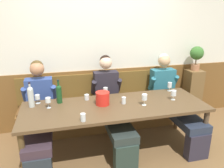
{
  "coord_description": "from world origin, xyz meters",
  "views": [
    {
      "loc": [
        -0.73,
        -2.6,
        1.95
      ],
      "look_at": [
        0.03,
        0.44,
        0.92
      ],
      "focal_mm": 35.55,
      "sensor_mm": 36.0,
      "label": 1
    }
  ],
  "objects_px": {
    "wall_bench": "(105,112)",
    "water_tumbler_center": "(87,97)",
    "wine_glass_left_end": "(170,85)",
    "dining_table": "(115,110)",
    "ice_bucket": "(103,98)",
    "wine_bottle_clear_water": "(59,93)",
    "wine_glass_center_front": "(48,101)",
    "wine_glass_mid_right": "(144,98)",
    "wine_glass_by_bottle": "(37,98)",
    "potted_plant": "(197,55)",
    "wine_glass_right_end": "(174,93)",
    "person_center_left_seat": "(39,111)",
    "person_left_seat": "(111,103)",
    "person_center_right_seat": "(172,98)",
    "wine_bottle_amber_mid": "(31,96)",
    "water_tumbler_left": "(124,100)",
    "wine_glass_center_rear": "(105,90)",
    "water_tumbler_right": "(83,117)"
  },
  "relations": [
    {
      "from": "person_center_left_seat",
      "to": "wine_glass_center_rear",
      "type": "relative_size",
      "value": 9.15
    },
    {
      "from": "person_left_seat",
      "to": "ice_bucket",
      "type": "relative_size",
      "value": 6.94
    },
    {
      "from": "person_center_left_seat",
      "to": "wine_glass_right_end",
      "type": "relative_size",
      "value": 9.28
    },
    {
      "from": "ice_bucket",
      "to": "wine_bottle_clear_water",
      "type": "height_order",
      "value": "wine_bottle_clear_water"
    },
    {
      "from": "water_tumbler_right",
      "to": "person_center_left_seat",
      "type": "bearing_deg",
      "value": 129.3
    },
    {
      "from": "wall_bench",
      "to": "water_tumbler_center",
      "type": "xyz_separation_m",
      "value": [
        -0.35,
        -0.42,
        0.48
      ]
    },
    {
      "from": "wine_glass_center_front",
      "to": "wine_bottle_clear_water",
      "type": "bearing_deg",
      "value": 44.42
    },
    {
      "from": "wine_glass_right_end",
      "to": "person_center_left_seat",
      "type": "bearing_deg",
      "value": 170.36
    },
    {
      "from": "wall_bench",
      "to": "wine_bottle_amber_mid",
      "type": "distance_m",
      "value": 1.35
    },
    {
      "from": "person_left_seat",
      "to": "wine_bottle_amber_mid",
      "type": "height_order",
      "value": "person_left_seat"
    },
    {
      "from": "wall_bench",
      "to": "wine_glass_left_end",
      "type": "relative_size",
      "value": 19.82
    },
    {
      "from": "person_center_right_seat",
      "to": "wine_bottle_amber_mid",
      "type": "relative_size",
      "value": 3.81
    },
    {
      "from": "wall_bench",
      "to": "water_tumbler_right",
      "type": "relative_size",
      "value": 29.3
    },
    {
      "from": "person_center_right_seat",
      "to": "water_tumbler_center",
      "type": "bearing_deg",
      "value": -179.16
    },
    {
      "from": "water_tumbler_left",
      "to": "wine_glass_center_front",
      "type": "bearing_deg",
      "value": 174.07
    },
    {
      "from": "wine_bottle_clear_water",
      "to": "wine_glass_center_front",
      "type": "bearing_deg",
      "value": -135.58
    },
    {
      "from": "dining_table",
      "to": "person_center_right_seat",
      "type": "relative_size",
      "value": 1.9
    },
    {
      "from": "wall_bench",
      "to": "water_tumbler_left",
      "type": "relative_size",
      "value": 29.51
    },
    {
      "from": "wine_glass_left_end",
      "to": "water_tumbler_right",
      "type": "xyz_separation_m",
      "value": [
        -1.49,
        -0.7,
        -0.04
      ]
    },
    {
      "from": "wine_glass_mid_right",
      "to": "person_center_left_seat",
      "type": "bearing_deg",
      "value": 164.14
    },
    {
      "from": "ice_bucket",
      "to": "wine_glass_right_end",
      "type": "height_order",
      "value": "ice_bucket"
    },
    {
      "from": "wine_glass_by_bottle",
      "to": "wine_glass_center_front",
      "type": "bearing_deg",
      "value": -53.26
    },
    {
      "from": "wine_bottle_clear_water",
      "to": "water_tumbler_center",
      "type": "height_order",
      "value": "wine_bottle_clear_water"
    },
    {
      "from": "person_left_seat",
      "to": "person_center_right_seat",
      "type": "bearing_deg",
      "value": -0.03
    },
    {
      "from": "wine_glass_right_end",
      "to": "person_center_right_seat",
      "type": "bearing_deg",
      "value": 61.49
    },
    {
      "from": "ice_bucket",
      "to": "potted_plant",
      "type": "relative_size",
      "value": 0.43
    },
    {
      "from": "wine_glass_left_end",
      "to": "water_tumbler_center",
      "type": "distance_m",
      "value": 1.36
    },
    {
      "from": "wine_glass_right_end",
      "to": "wine_glass_by_bottle",
      "type": "xyz_separation_m",
      "value": [
        -1.91,
        0.34,
        -0.01
      ]
    },
    {
      "from": "wall_bench",
      "to": "wine_bottle_clear_water",
      "type": "bearing_deg",
      "value": -149.38
    },
    {
      "from": "wine_glass_center_front",
      "to": "wine_glass_mid_right",
      "type": "bearing_deg",
      "value": -9.85
    },
    {
      "from": "person_center_left_seat",
      "to": "wine_bottle_clear_water",
      "type": "relative_size",
      "value": 3.91
    },
    {
      "from": "dining_table",
      "to": "water_tumbler_center",
      "type": "distance_m",
      "value": 0.47
    },
    {
      "from": "wine_glass_center_rear",
      "to": "wall_bench",
      "type": "bearing_deg",
      "value": 80.52
    },
    {
      "from": "water_tumbler_left",
      "to": "potted_plant",
      "type": "distance_m",
      "value": 1.79
    },
    {
      "from": "person_center_right_seat",
      "to": "wine_bottle_clear_water",
      "type": "relative_size",
      "value": 3.91
    },
    {
      "from": "wall_bench",
      "to": "wine_glass_center_front",
      "type": "distance_m",
      "value": 1.19
    },
    {
      "from": "person_left_seat",
      "to": "wine_glass_right_end",
      "type": "distance_m",
      "value": 0.93
    },
    {
      "from": "person_center_right_seat",
      "to": "potted_plant",
      "type": "height_order",
      "value": "potted_plant"
    },
    {
      "from": "person_center_left_seat",
      "to": "person_left_seat",
      "type": "height_order",
      "value": "person_left_seat"
    },
    {
      "from": "dining_table",
      "to": "wine_glass_mid_right",
      "type": "distance_m",
      "value": 0.43
    },
    {
      "from": "dining_table",
      "to": "wine_glass_center_rear",
      "type": "bearing_deg",
      "value": 99.8
    },
    {
      "from": "wine_glass_right_end",
      "to": "wine_glass_by_bottle",
      "type": "height_order",
      "value": "wine_glass_right_end"
    },
    {
      "from": "wine_bottle_amber_mid",
      "to": "wine_glass_center_front",
      "type": "xyz_separation_m",
      "value": [
        0.22,
        -0.1,
        -0.05
      ]
    },
    {
      "from": "person_center_right_seat",
      "to": "wine_glass_mid_right",
      "type": "distance_m",
      "value": 0.81
    },
    {
      "from": "wine_glass_center_front",
      "to": "potted_plant",
      "type": "distance_m",
      "value": 2.7
    },
    {
      "from": "wine_glass_by_bottle",
      "to": "water_tumbler_right",
      "type": "bearing_deg",
      "value": -51.26
    },
    {
      "from": "wine_glass_right_end",
      "to": "potted_plant",
      "type": "distance_m",
      "value": 1.19
    },
    {
      "from": "water_tumbler_right",
      "to": "potted_plant",
      "type": "relative_size",
      "value": 0.22
    },
    {
      "from": "ice_bucket",
      "to": "wall_bench",
      "type": "bearing_deg",
      "value": 75.75
    },
    {
      "from": "wine_glass_left_end",
      "to": "wine_glass_by_bottle",
      "type": "bearing_deg",
      "value": -179.49
    }
  ]
}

